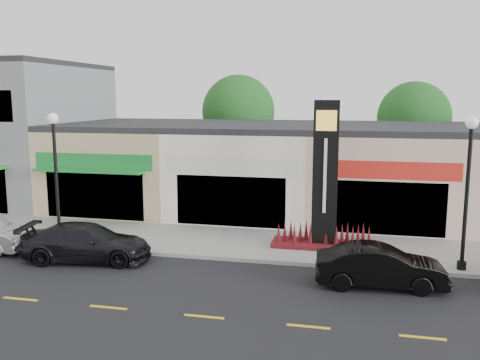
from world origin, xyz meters
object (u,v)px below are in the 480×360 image
Objects in this scene: lamp_east_near at (468,178)px; car_black_conv at (380,267)px; pylon_sign at (325,197)px; car_dark_sedan at (87,242)px; lamp_west_near at (56,165)px.

car_black_conv is (-2.93, -1.97, -2.78)m from lamp_east_near.
car_black_conv is at bearing -60.59° from pylon_sign.
pylon_sign is at bearing -78.09° from car_dark_sedan.
lamp_west_near reaches higher than car_dark_sedan.
pylon_sign is at bearing 8.77° from lamp_west_near.
lamp_west_near and lamp_east_near have the same top height.
lamp_west_near is 1.00× the size of lamp_east_near.
lamp_east_near reaches higher than car_dark_sedan.
car_black_conv is at bearing -146.07° from lamp_east_near.
car_black_conv is (2.07, -3.67, -1.57)m from pylon_sign.
car_black_conv is (10.94, -0.42, -0.02)m from car_dark_sedan.
lamp_east_near is 1.29× the size of car_black_conv.
pylon_sign is (-5.00, 1.70, -1.20)m from lamp_east_near.
lamp_east_near is (16.00, 0.00, 0.00)m from lamp_west_near.
car_dark_sedan is 1.16× the size of car_black_conv.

